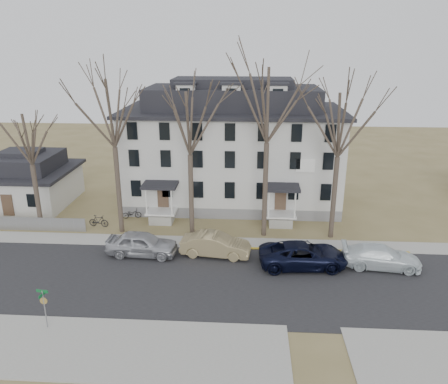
# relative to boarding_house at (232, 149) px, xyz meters

# --- Properties ---
(ground) EXTENTS (120.00, 120.00, 0.00)m
(ground) POSITION_rel_boarding_house_xyz_m (2.00, -17.95, -5.38)
(ground) COLOR olive
(ground) RESTS_ON ground
(main_road) EXTENTS (120.00, 10.00, 0.04)m
(main_road) POSITION_rel_boarding_house_xyz_m (2.00, -15.95, -5.38)
(main_road) COLOR #27272A
(main_road) RESTS_ON ground
(far_sidewalk) EXTENTS (120.00, 2.00, 0.08)m
(far_sidewalk) POSITION_rel_boarding_house_xyz_m (2.00, -9.95, -5.38)
(far_sidewalk) COLOR #A09F97
(far_sidewalk) RESTS_ON ground
(near_sidewalk_left) EXTENTS (20.00, 5.00, 0.08)m
(near_sidewalk_left) POSITION_rel_boarding_house_xyz_m (-6.00, -22.95, -5.38)
(near_sidewalk_left) COLOR #A09F97
(near_sidewalk_left) RESTS_ON ground
(yellow_curb) EXTENTS (14.00, 0.25, 0.06)m
(yellow_curb) POSITION_rel_boarding_house_xyz_m (7.00, -10.85, -5.38)
(yellow_curb) COLOR gold
(yellow_curb) RESTS_ON ground
(boarding_house) EXTENTS (20.80, 12.36, 12.05)m
(boarding_house) POSITION_rel_boarding_house_xyz_m (0.00, 0.00, 0.00)
(boarding_house) COLOR slate
(boarding_house) RESTS_ON ground
(small_house) EXTENTS (8.70, 8.70, 5.00)m
(small_house) POSITION_rel_boarding_house_xyz_m (-20.00, -1.96, -3.13)
(small_house) COLOR beige
(small_house) RESTS_ON ground
(fence) EXTENTS (14.00, 0.06, 1.20)m
(fence) POSITION_rel_boarding_house_xyz_m (-19.00, -8.45, -5.38)
(fence) COLOR gray
(fence) RESTS_ON ground
(tree_far_left) EXTENTS (8.40, 8.40, 13.72)m
(tree_far_left) POSITION_rel_boarding_house_xyz_m (-9.00, -8.15, 4.96)
(tree_far_left) COLOR #473B31
(tree_far_left) RESTS_ON ground
(tree_mid_left) EXTENTS (7.80, 7.80, 12.74)m
(tree_mid_left) POSITION_rel_boarding_house_xyz_m (-3.00, -8.15, 4.22)
(tree_mid_left) COLOR #473B31
(tree_mid_left) RESTS_ON ground
(tree_center) EXTENTS (9.00, 9.00, 14.70)m
(tree_center) POSITION_rel_boarding_house_xyz_m (3.00, -8.15, 5.71)
(tree_center) COLOR #473B31
(tree_center) RESTS_ON ground
(tree_mid_right) EXTENTS (7.80, 7.80, 12.74)m
(tree_mid_right) POSITION_rel_boarding_house_xyz_m (8.50, -8.15, 4.22)
(tree_mid_right) COLOR #473B31
(tree_mid_right) RESTS_ON ground
(tree_bungalow) EXTENTS (6.60, 6.60, 10.78)m
(tree_bungalow) POSITION_rel_boarding_house_xyz_m (-16.00, -8.15, 2.74)
(tree_bungalow) COLOR #473B31
(tree_bungalow) RESTS_ON ground
(car_silver) EXTENTS (5.40, 2.39, 1.81)m
(car_silver) POSITION_rel_boarding_house_xyz_m (-6.21, -12.35, -4.48)
(car_silver) COLOR #B2B3B9
(car_silver) RESTS_ON ground
(car_tan) EXTENTS (5.36, 2.38, 1.71)m
(car_tan) POSITION_rel_boarding_house_xyz_m (-0.71, -12.08, -4.52)
(car_tan) COLOR #95845A
(car_tan) RESTS_ON ground
(car_navy) EXTENTS (6.45, 3.33, 1.74)m
(car_navy) POSITION_rel_boarding_house_xyz_m (5.65, -13.36, -4.51)
(car_navy) COLOR black
(car_navy) RESTS_ON ground
(car_white) EXTENTS (5.68, 2.75, 1.59)m
(car_white) POSITION_rel_boarding_house_xyz_m (11.15, -13.15, -4.58)
(car_white) COLOR silver
(car_white) RESTS_ON ground
(bicycle_left) EXTENTS (1.79, 0.99, 0.89)m
(bicycle_left) POSITION_rel_boarding_house_xyz_m (-8.88, -5.34, -4.93)
(bicycle_left) COLOR black
(bicycle_left) RESTS_ON ground
(bicycle_right) EXTENTS (1.80, 0.68, 1.05)m
(bicycle_right) POSITION_rel_boarding_house_xyz_m (-11.24, -7.38, -4.85)
(bicycle_right) COLOR black
(bicycle_right) RESTS_ON ground
(street_sign) EXTENTS (0.70, 0.70, 2.47)m
(street_sign) POSITION_rel_boarding_house_xyz_m (-9.43, -21.44, -3.73)
(street_sign) COLOR gray
(street_sign) RESTS_ON ground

